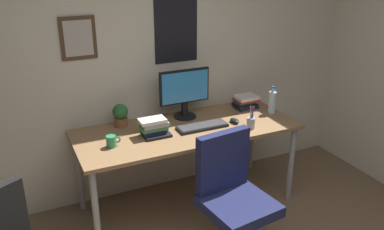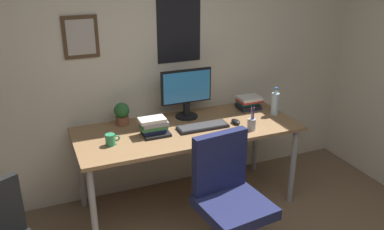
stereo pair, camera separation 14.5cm
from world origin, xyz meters
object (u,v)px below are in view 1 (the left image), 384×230
Objects in this scene: water_bottle at (272,102)px; pen_cup at (251,122)px; potted_plant at (120,114)px; book_stack_left at (154,127)px; keyboard at (202,126)px; book_stack_right at (246,102)px; computer_mouse at (234,121)px; coffee_mug_near at (112,141)px; office_chair at (232,193)px; monitor at (185,91)px.

water_bottle is 1.26× the size of pen_cup.
potted_plant reaches higher than book_stack_left.
book_stack_left is (-0.41, 0.03, 0.06)m from keyboard.
computer_mouse is at bearing -136.17° from book_stack_right.
computer_mouse is 0.44× the size of water_bottle.
keyboard is 2.01× the size of book_stack_right.
coffee_mug_near is 0.56× the size of pen_cup.
office_chair is 8.64× the size of computer_mouse.
keyboard is at bearing -176.93° from water_bottle.
coffee_mug_near is 0.37m from book_stack_left.
keyboard is 2.15× the size of pen_cup.
water_bottle reaches higher than potted_plant.
potted_plant is 0.98× the size of pen_cup.
computer_mouse is at bearing 0.38° from coffee_mug_near.
book_stack_left is (-0.77, 0.21, 0.01)m from pen_cup.
potted_plant is at bearing 175.23° from monitor.
monitor is 1.07× the size of keyboard.
computer_mouse is at bearing 58.72° from office_chair.
pen_cup is at bearing -7.85° from coffee_mug_near.
potted_plant reaches higher than computer_mouse.
office_chair reaches higher than book_stack_left.
computer_mouse is 0.44m from water_bottle.
water_bottle is 1.18× the size of book_stack_right.
monitor is 0.49m from book_stack_left.
monitor is 1.82× the size of water_bottle.
book_stack_right is at bearing 43.83° from computer_mouse.
computer_mouse is 0.51× the size of book_stack_right.
water_bottle is 1.51m from coffee_mug_near.
coffee_mug_near is at bearing 172.15° from pen_cup.
book_stack_left is at bearing -57.85° from potted_plant.
potted_plant is 0.36m from book_stack_left.
computer_mouse is at bearing -3.85° from keyboard.
office_chair is 2.07× the size of monitor.
potted_plant is at bearing 116.91° from office_chair.
book_stack_left is at bearing -179.53° from water_bottle.
computer_mouse is 0.38m from book_stack_right.
book_stack_left is at bearing 114.50° from office_chair.
pen_cup reaches higher than book_stack_right.
water_bottle is at bearing -17.73° from monitor.
computer_mouse is at bearing -3.99° from book_stack_left.
pen_cup is (1.14, -0.16, 0.01)m from coffee_mug_near.
monitor is at bearing 86.33° from office_chair.
book_stack_right reaches higher than computer_mouse.
water_bottle is at bearing -12.34° from potted_plant.
monitor is 0.81m from water_bottle.
monitor is at bearing -4.77° from potted_plant.
potted_plant is at bearing 151.89° from pen_cup.
monitor is at bearing 33.61° from book_stack_left.
office_chair is 3.76× the size of water_bottle.
coffee_mug_near is (-1.08, -0.01, 0.03)m from computer_mouse.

